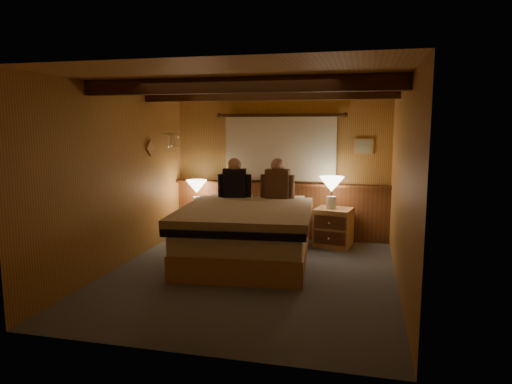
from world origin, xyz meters
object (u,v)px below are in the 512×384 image
(lamp_right, at_px, (332,186))
(person_left, at_px, (234,181))
(nightstand_right, at_px, (333,227))
(person_right, at_px, (277,182))
(lamp_left, at_px, (197,188))
(bed, at_px, (247,232))
(duffel_bag, at_px, (195,239))
(nightstand_left, at_px, (200,222))

(lamp_right, distance_m, person_left, 1.51)
(nightstand_right, xyz_separation_m, person_right, (-0.86, -0.23, 0.72))
(lamp_left, height_order, person_right, person_right)
(bed, distance_m, person_right, 1.07)
(person_right, xyz_separation_m, duffel_bag, (-1.19, -0.47, -0.86))
(person_left, bearing_deg, bed, -74.85)
(bed, xyz_separation_m, lamp_right, (1.08, 1.04, 0.55))
(nightstand_left, xyz_separation_m, lamp_right, (2.21, -0.12, 0.69))
(nightstand_left, xyz_separation_m, duffel_bag, (0.21, -0.80, -0.10))
(nightstand_left, bearing_deg, nightstand_right, -10.49)
(nightstand_right, bearing_deg, person_right, -153.80)
(bed, xyz_separation_m, person_right, (0.27, 0.83, 0.62))
(nightstand_right, bearing_deg, nightstand_left, -171.45)
(bed, height_order, nightstand_right, bed)
(nightstand_right, distance_m, person_right, 1.14)
(lamp_left, height_order, lamp_right, lamp_right)
(person_left, bearing_deg, person_right, -7.19)
(bed, relative_size, duffel_bag, 4.63)
(person_left, bearing_deg, nightstand_left, 138.99)
(lamp_right, bearing_deg, duffel_bag, -161.29)
(duffel_bag, bearing_deg, person_left, 34.29)
(bed, relative_size, lamp_right, 4.80)
(bed, relative_size, lamp_left, 5.28)
(nightstand_left, distance_m, duffel_bag, 0.83)
(nightstand_right, bearing_deg, lamp_left, -170.82)
(nightstand_right, height_order, lamp_left, lamp_left)
(bed, bearing_deg, lamp_left, 130.82)
(nightstand_right, height_order, duffel_bag, nightstand_right)
(lamp_right, bearing_deg, person_right, -165.33)
(nightstand_right, bearing_deg, duffel_bag, -150.15)
(bed, height_order, duffel_bag, bed)
(nightstand_left, relative_size, lamp_right, 1.04)
(lamp_left, distance_m, lamp_right, 2.26)
(bed, relative_size, person_right, 3.72)
(lamp_left, xyz_separation_m, lamp_right, (2.26, -0.09, 0.12))
(nightstand_left, distance_m, person_right, 1.63)
(lamp_right, height_order, duffel_bag, lamp_right)
(person_right, bearing_deg, lamp_right, 14.30)
(bed, distance_m, lamp_left, 1.69)
(lamp_left, bearing_deg, duffel_bag, -71.97)
(bed, bearing_deg, person_left, 112.62)
(bed, xyz_separation_m, duffel_bag, (-0.92, 0.37, -0.24))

